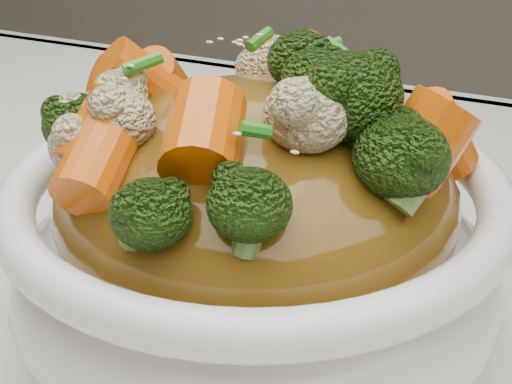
% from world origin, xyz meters
% --- Properties ---
extents(bowl, '(0.29, 0.29, 0.09)m').
position_xyz_m(bowl, '(-0.00, 0.03, 0.79)').
color(bowl, white).
rests_on(bowl, tablecloth).
extents(sauce_base, '(0.23, 0.23, 0.10)m').
position_xyz_m(sauce_base, '(-0.00, 0.03, 0.82)').
color(sauce_base, brown).
rests_on(sauce_base, bowl).
extents(carrots, '(0.23, 0.23, 0.05)m').
position_xyz_m(carrots, '(-0.00, 0.03, 0.89)').
color(carrots, '#D25606').
rests_on(carrots, sauce_base).
extents(broccoli, '(0.23, 0.23, 0.05)m').
position_xyz_m(broccoli, '(-0.00, 0.03, 0.89)').
color(broccoli, black).
rests_on(broccoli, sauce_base).
extents(cauliflower, '(0.23, 0.23, 0.04)m').
position_xyz_m(cauliflower, '(-0.00, 0.03, 0.89)').
color(cauliflower, beige).
rests_on(cauliflower, sauce_base).
extents(scallions, '(0.17, 0.17, 0.02)m').
position_xyz_m(scallions, '(-0.00, 0.03, 0.89)').
color(scallions, '#22751B').
rests_on(scallions, sauce_base).
extents(sesame_seeds, '(0.21, 0.21, 0.01)m').
position_xyz_m(sesame_seeds, '(-0.00, 0.03, 0.89)').
color(sesame_seeds, beige).
rests_on(sesame_seeds, sauce_base).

